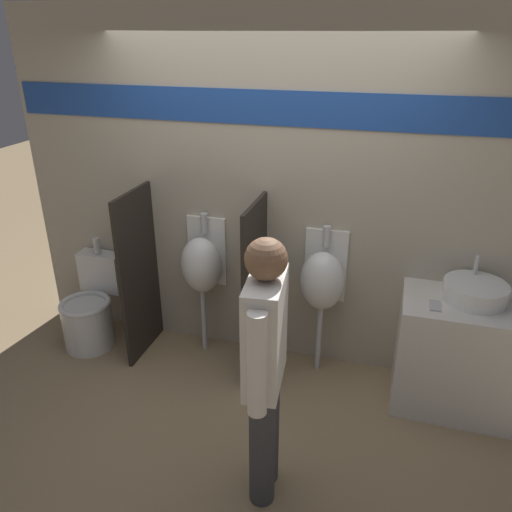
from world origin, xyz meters
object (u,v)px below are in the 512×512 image
at_px(urinal_far, 322,281).
at_px(cell_phone, 435,306).
at_px(toilet, 91,311).
at_px(person_in_vest, 265,365).
at_px(sink_basin, 475,291).
at_px(urinal_near_counter, 202,265).

bearing_deg(urinal_far, cell_phone, -17.79).
bearing_deg(cell_phone, toilet, 178.57).
bearing_deg(cell_phone, person_in_vest, -131.86).
distance_m(cell_phone, urinal_far, 0.83).
height_order(urinal_far, toilet, urinal_far).
relative_size(sink_basin, cell_phone, 3.00).
bearing_deg(urinal_near_counter, toilet, -169.25).
distance_m(urinal_far, person_in_vest, 1.25).
bearing_deg(cell_phone, sink_basin, 33.56).
distance_m(sink_basin, cell_phone, 0.31).
relative_size(cell_phone, urinal_far, 0.12).
distance_m(sink_basin, urinal_near_counter, 2.02).
xyz_separation_m(cell_phone, urinal_far, (-0.79, 0.25, -0.05)).
height_order(cell_phone, toilet, toilet).
bearing_deg(toilet, cell_phone, -1.43).
distance_m(urinal_far, toilet, 2.02).
relative_size(urinal_near_counter, person_in_vest, 0.74).
bearing_deg(sink_basin, person_in_vest, -134.56).
height_order(cell_phone, person_in_vest, person_in_vest).
xyz_separation_m(sink_basin, urinal_near_counter, (-2.02, 0.08, -0.11)).
relative_size(sink_basin, toilet, 0.47).
relative_size(urinal_near_counter, toilet, 1.33).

